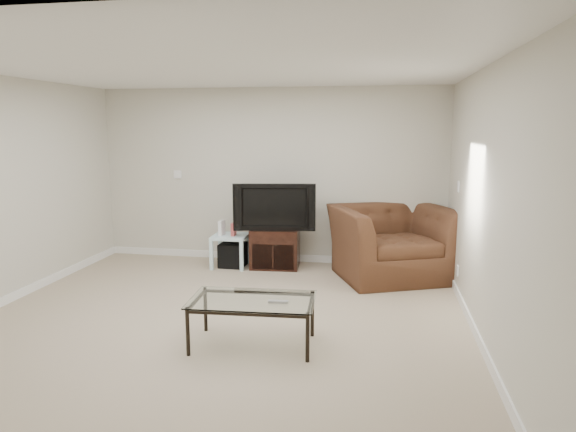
% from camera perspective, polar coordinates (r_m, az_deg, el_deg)
% --- Properties ---
extents(floor, '(5.00, 5.00, 0.00)m').
position_cam_1_polar(floor, '(5.34, -7.73, -11.60)').
color(floor, tan).
rests_on(floor, ground).
extents(ceiling, '(5.00, 5.00, 0.00)m').
position_cam_1_polar(ceiling, '(5.01, -8.42, 16.11)').
color(ceiling, white).
rests_on(ceiling, ground).
extents(wall_back, '(5.00, 0.02, 2.50)m').
position_cam_1_polar(wall_back, '(7.42, -2.04, 4.48)').
color(wall_back, silver).
rests_on(wall_back, ground).
extents(wall_right, '(0.02, 5.00, 2.50)m').
position_cam_1_polar(wall_right, '(4.87, 21.17, 0.96)').
color(wall_right, silver).
rests_on(wall_right, ground).
extents(plate_back, '(0.12, 0.02, 0.12)m').
position_cam_1_polar(plate_back, '(7.83, -12.16, 4.54)').
color(plate_back, white).
rests_on(plate_back, wall_back).
extents(plate_right_switch, '(0.02, 0.09, 0.13)m').
position_cam_1_polar(plate_right_switch, '(6.43, 18.41, 3.14)').
color(plate_right_switch, white).
rests_on(plate_right_switch, wall_right).
extents(plate_right_outlet, '(0.02, 0.08, 0.12)m').
position_cam_1_polar(plate_right_outlet, '(6.31, 18.32, -5.77)').
color(plate_right_outlet, white).
rests_on(plate_right_outlet, wall_right).
extents(tv_stand, '(0.69, 0.50, 0.55)m').
position_cam_1_polar(tv_stand, '(7.19, -1.45, -3.57)').
color(tv_stand, black).
rests_on(tv_stand, floor).
extents(dvd_player, '(0.36, 0.27, 0.05)m').
position_cam_1_polar(dvd_player, '(7.11, -1.49, -2.20)').
color(dvd_player, black).
rests_on(dvd_player, tv_stand).
extents(television, '(1.06, 0.37, 0.65)m').
position_cam_1_polar(television, '(7.05, -1.50, 1.11)').
color(television, black).
rests_on(television, tv_stand).
extents(side_table, '(0.48, 0.48, 0.45)m').
position_cam_1_polar(side_table, '(7.28, -6.42, -3.86)').
color(side_table, '#A3B7C8').
rests_on(side_table, floor).
extents(subwoofer, '(0.35, 0.35, 0.34)m').
position_cam_1_polar(subwoofer, '(7.31, -6.15, -4.34)').
color(subwoofer, black).
rests_on(subwoofer, floor).
extents(game_console, '(0.06, 0.15, 0.21)m').
position_cam_1_polar(game_console, '(7.22, -7.37, -1.31)').
color(game_console, white).
rests_on(game_console, side_table).
extents(game_case, '(0.05, 0.13, 0.18)m').
position_cam_1_polar(game_case, '(7.18, -6.07, -1.47)').
color(game_case, '#CC4C4C').
rests_on(game_case, side_table).
extents(recliner, '(1.67, 1.40, 1.24)m').
position_cam_1_polar(recliner, '(6.80, 11.46, -1.57)').
color(recliner, brown).
rests_on(recliner, floor).
extents(coffee_table, '(1.14, 0.69, 0.43)m').
position_cam_1_polar(coffee_table, '(4.71, -3.93, -11.70)').
color(coffee_table, black).
rests_on(coffee_table, floor).
extents(remote, '(0.18, 0.06, 0.02)m').
position_cam_1_polar(remote, '(4.53, -1.11, -9.50)').
color(remote, '#B2B2B7').
rests_on(remote, coffee_table).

